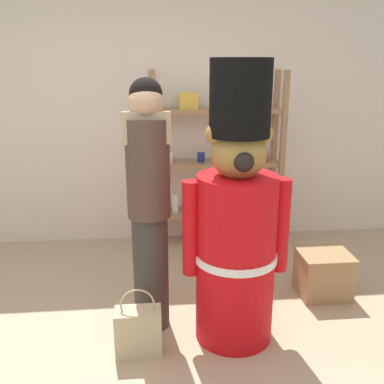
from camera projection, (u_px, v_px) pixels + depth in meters
The scene contains 7 objects.
ground_plane at pixel (151, 374), 2.60m from camera, with size 6.40×6.40×0.00m, color tan.
back_wall at pixel (147, 114), 4.33m from camera, with size 6.40×0.12×2.60m, color silver.
merchandise_shelf at pixel (216, 159), 4.30m from camera, with size 1.29×0.35×1.72m.
teddy_bear_guard at pixel (236, 226), 2.76m from camera, with size 0.69×0.53×1.82m.
person_shopper at pixel (149, 200), 2.84m from camera, with size 0.30×0.28×1.71m.
shopping_bag at pixel (138, 331), 2.75m from camera, with size 0.29×0.16×0.46m.
display_crate at pixel (323, 273), 3.46m from camera, with size 0.40×0.36×0.36m.
Camera 1 is at (0.04, -2.20, 1.79)m, focal length 40.69 mm.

